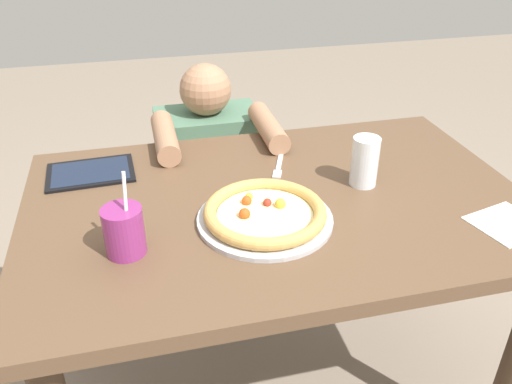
% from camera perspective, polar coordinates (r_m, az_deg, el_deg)
% --- Properties ---
extents(dining_table, '(1.31, 0.84, 0.75)m').
position_cam_1_polar(dining_table, '(1.43, 2.32, -4.50)').
color(dining_table, brown).
rests_on(dining_table, ground).
extents(pizza_near, '(0.33, 0.33, 0.04)m').
position_cam_1_polar(pizza_near, '(1.27, 0.97, -2.41)').
color(pizza_near, '#B7B7BC').
rests_on(pizza_near, dining_table).
extents(drink_cup_colored, '(0.09, 0.09, 0.20)m').
position_cam_1_polar(drink_cup_colored, '(1.19, -14.16, -4.12)').
color(drink_cup_colored, '#8C2D72').
rests_on(drink_cup_colored, dining_table).
extents(water_cup_clear, '(0.07, 0.07, 0.14)m').
position_cam_1_polar(water_cup_clear, '(1.44, 11.74, 3.34)').
color(water_cup_clear, silver).
rests_on(water_cup_clear, dining_table).
extents(paper_napkin, '(0.19, 0.18, 0.00)m').
position_cam_1_polar(paper_napkin, '(1.41, 25.66, -3.12)').
color(paper_napkin, white).
rests_on(paper_napkin, dining_table).
extents(fork, '(0.09, 0.20, 0.00)m').
position_cam_1_polar(fork, '(1.55, 2.56, 3.15)').
color(fork, silver).
rests_on(fork, dining_table).
extents(tablet, '(0.25, 0.18, 0.01)m').
position_cam_1_polar(tablet, '(1.56, -17.52, 2.03)').
color(tablet, black).
rests_on(tablet, dining_table).
extents(diner_seated, '(0.40, 0.52, 0.94)m').
position_cam_1_polar(diner_seated, '(2.03, -4.91, -0.25)').
color(diner_seated, '#333847').
rests_on(diner_seated, ground).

